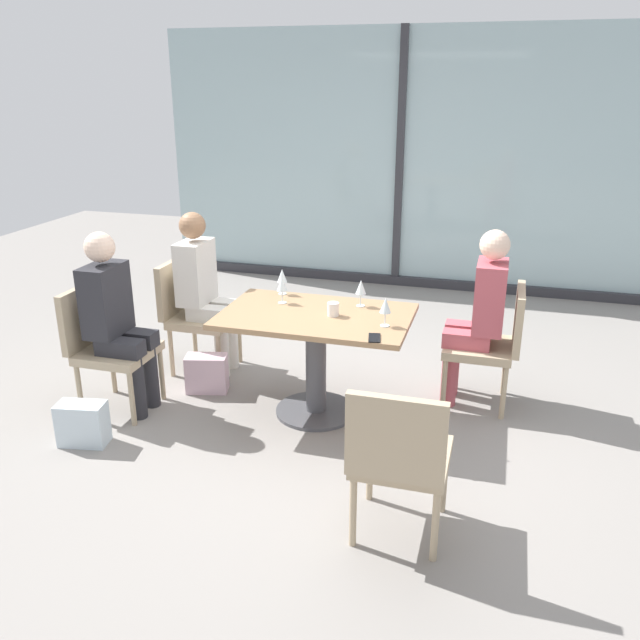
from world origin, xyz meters
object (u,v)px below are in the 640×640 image
(chair_side_end, at_px, (104,341))
(coffee_cup, at_px, (333,309))
(handbag_1, at_px, (83,424))
(person_far_right, at_px, (480,310))
(wine_glass_3, at_px, (385,306))
(cell_phone_on_table, at_px, (374,338))
(wine_glass_0, at_px, (282,285))
(dining_table_main, at_px, (316,341))
(chair_far_right, at_px, (493,339))
(handbag_0, at_px, (207,373))
(wine_glass_2, at_px, (282,276))
(chair_front_right, at_px, (399,454))
(person_far_left, at_px, (203,285))
(person_side_end, at_px, (115,315))
(chair_far_left, at_px, (192,309))
(wine_glass_1, at_px, (361,288))

(chair_side_end, xyz_separation_m, coffee_cup, (1.54, 0.30, 0.28))
(handbag_1, bearing_deg, person_far_right, 18.27)
(wine_glass_3, xyz_separation_m, cell_phone_on_table, (-0.02, -0.22, -0.13))
(chair_side_end, bearing_deg, wine_glass_0, 21.86)
(dining_table_main, distance_m, handbag_1, 1.58)
(chair_far_right, xyz_separation_m, person_far_right, (-0.11, -0.00, 0.20))
(wine_glass_0, xyz_separation_m, wine_glass_3, (0.77, -0.25, 0.00))
(handbag_0, xyz_separation_m, handbag_1, (-0.43, -0.91, 0.00))
(wine_glass_0, relative_size, wine_glass_3, 1.00)
(wine_glass_2, bearing_deg, cell_phone_on_table, -39.34)
(dining_table_main, height_order, chair_front_right, chair_front_right)
(chair_far_right, distance_m, chair_front_right, 1.69)
(wine_glass_2, distance_m, handbag_0, 0.92)
(dining_table_main, xyz_separation_m, wine_glass_0, (-0.28, 0.15, 0.33))
(wine_glass_0, xyz_separation_m, coffee_cup, (0.40, -0.15, -0.09))
(wine_glass_2, bearing_deg, coffee_cup, -36.28)
(person_far_left, distance_m, handbag_0, 0.69)
(person_side_end, xyz_separation_m, wine_glass_3, (1.79, 0.21, 0.16))
(cell_phone_on_table, height_order, handbag_0, cell_phone_on_table)
(chair_far_left, height_order, wine_glass_0, wine_glass_0)
(coffee_cup, bearing_deg, handbag_0, 173.76)
(person_far_left, height_order, wine_glass_2, person_far_left)
(chair_front_right, xyz_separation_m, person_far_left, (-1.80, 1.65, 0.20))
(dining_table_main, bearing_deg, wine_glass_2, 136.03)
(person_side_end, bearing_deg, coffee_cup, 11.91)
(dining_table_main, height_order, person_far_right, person_far_right)
(person_far_left, bearing_deg, coffee_cup, -22.24)
(chair_side_end, distance_m, coffee_cup, 1.60)
(wine_glass_1, bearing_deg, handbag_1, -146.22)
(person_far_right, relative_size, wine_glass_2, 6.81)
(person_far_left, relative_size, person_side_end, 1.00)
(chair_side_end, bearing_deg, handbag_1, -76.37)
(wine_glass_0, bearing_deg, person_far_left, 157.02)
(person_side_end, bearing_deg, dining_table_main, 13.27)
(coffee_cup, bearing_deg, person_side_end, -168.09)
(handbag_1, bearing_deg, chair_side_end, 93.34)
(chair_far_left, height_order, person_far_left, person_far_left)
(handbag_1, bearing_deg, cell_phone_on_table, 4.93)
(chair_far_left, distance_m, chair_front_right, 2.52)
(chair_side_end, xyz_separation_m, wine_glass_3, (1.90, 0.21, 0.37))
(chair_side_end, xyz_separation_m, person_side_end, (0.11, 0.00, 0.20))
(chair_side_end, xyz_separation_m, wine_glass_1, (1.67, 0.54, 0.37))
(person_far_right, distance_m, wine_glass_3, 0.81)
(chair_far_left, relative_size, wine_glass_0, 4.70)
(wine_glass_0, xyz_separation_m, handbag_0, (-0.59, -0.05, -0.72))
(chair_front_right, height_order, wine_glass_3, wine_glass_3)
(chair_far_left, height_order, handbag_0, chair_far_left)
(wine_glass_3, bearing_deg, cell_phone_on_table, -95.07)
(wine_glass_2, bearing_deg, chair_far_right, 4.88)
(dining_table_main, distance_m, wine_glass_2, 0.59)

